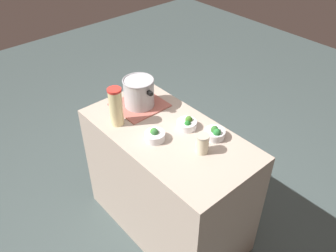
# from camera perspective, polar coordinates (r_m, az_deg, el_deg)

# --- Properties ---
(ground_plane) EXTENTS (8.00, 8.00, 0.00)m
(ground_plane) POSITION_cam_1_polar(r_m,az_deg,el_deg) (2.91, 0.00, -15.18)
(ground_plane) COLOR #404D4C
(counter_slab) EXTENTS (1.19, 0.63, 0.91)m
(counter_slab) POSITION_cam_1_polar(r_m,az_deg,el_deg) (2.56, 0.00, -9.00)
(counter_slab) COLOR #AE9C8C
(counter_slab) RESTS_ON ground_plane
(dish_cloth) EXTENTS (0.32, 0.34, 0.01)m
(dish_cloth) POSITION_cam_1_polar(r_m,az_deg,el_deg) (2.51, -4.60, 3.41)
(dish_cloth) COLOR #A95D50
(dish_cloth) RESTS_ON counter_slab
(cooking_pot) EXTENTS (0.29, 0.22, 0.20)m
(cooking_pot) POSITION_cam_1_polar(r_m,az_deg,el_deg) (2.45, -4.73, 5.50)
(cooking_pot) COLOR #B7B7BC
(cooking_pot) RESTS_ON dish_cloth
(lemonade_pitcher) EXTENTS (0.09, 0.09, 0.26)m
(lemonade_pitcher) POSITION_cam_1_polar(r_m,az_deg,el_deg) (2.28, -8.40, 3.12)
(lemonade_pitcher) COLOR beige
(lemonade_pitcher) RESTS_ON counter_slab
(mason_jar) EXTENTS (0.08, 0.08, 0.12)m
(mason_jar) POSITION_cam_1_polar(r_m,az_deg,el_deg) (2.09, 5.56, -2.82)
(mason_jar) COLOR beige
(mason_jar) RESTS_ON counter_slab
(broccoli_bowl_front) EXTENTS (0.13, 0.13, 0.08)m
(broccoli_bowl_front) POSITION_cam_1_polar(r_m,az_deg,el_deg) (2.18, -2.18, -1.47)
(broccoli_bowl_front) COLOR silver
(broccoli_bowl_front) RESTS_ON counter_slab
(broccoli_bowl_center) EXTENTS (0.13, 0.13, 0.08)m
(broccoli_bowl_center) POSITION_cam_1_polar(r_m,az_deg,el_deg) (2.28, 3.08, 0.34)
(broccoli_bowl_center) COLOR silver
(broccoli_bowl_center) RESTS_ON counter_slab
(broccoli_bowl_back) EXTENTS (0.13, 0.13, 0.09)m
(broccoli_bowl_back) POSITION_cam_1_polar(r_m,az_deg,el_deg) (2.21, 7.58, -1.17)
(broccoli_bowl_back) COLOR silver
(broccoli_bowl_back) RESTS_ON counter_slab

